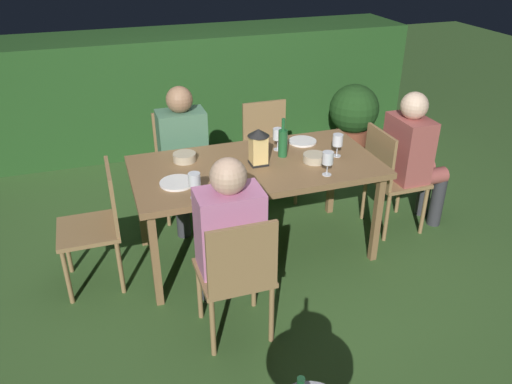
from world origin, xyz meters
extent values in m
plane|color=#385B28|center=(0.00, 0.00, 0.00)|extent=(16.00, 16.00, 0.00)
cube|color=olive|center=(0.00, 0.00, 0.72)|extent=(1.75, 0.89, 0.04)
cube|color=olive|center=(-0.81, -0.37, 0.35)|extent=(0.05, 0.05, 0.70)
cube|color=olive|center=(0.81, -0.37, 0.35)|extent=(0.05, 0.05, 0.70)
cube|color=olive|center=(-0.81, 0.37, 0.35)|extent=(0.05, 0.05, 0.70)
cube|color=olive|center=(0.81, 0.37, 0.35)|extent=(0.05, 0.05, 0.70)
cube|color=#937047|center=(-1.20, 0.00, 0.43)|extent=(0.40, 0.42, 0.03)
cube|color=#937047|center=(-1.01, 0.00, 0.66)|extent=(0.03, 0.40, 0.42)
cylinder|color=#937047|center=(-1.37, -0.18, 0.21)|extent=(0.03, 0.03, 0.42)
cylinder|color=#937047|center=(-1.37, 0.18, 0.21)|extent=(0.03, 0.03, 0.42)
cylinder|color=#937047|center=(-1.03, -0.18, 0.21)|extent=(0.03, 0.03, 0.42)
cylinder|color=#937047|center=(-1.03, 0.18, 0.21)|extent=(0.03, 0.03, 0.42)
cube|color=#937047|center=(-0.39, 0.76, 0.43)|extent=(0.42, 0.40, 0.03)
cube|color=#937047|center=(-0.39, 0.95, 0.66)|extent=(0.40, 0.03, 0.42)
cylinder|color=#937047|center=(-0.21, 0.59, 0.21)|extent=(0.03, 0.03, 0.42)
cylinder|color=#937047|center=(-0.57, 0.59, 0.21)|extent=(0.03, 0.03, 0.42)
cylinder|color=#937047|center=(-0.21, 0.93, 0.21)|extent=(0.03, 0.03, 0.42)
cylinder|color=#937047|center=(-0.57, 0.93, 0.21)|extent=(0.03, 0.03, 0.42)
cube|color=#4C7A5B|center=(-0.39, 0.70, 0.70)|extent=(0.38, 0.24, 0.50)
sphere|color=#997051|center=(-0.39, 0.70, 1.04)|extent=(0.21, 0.21, 0.21)
cylinder|color=#4C7A5B|center=(-0.30, 0.56, 0.46)|extent=(0.13, 0.36, 0.13)
cylinder|color=#4C7A5B|center=(-0.48, 0.56, 0.46)|extent=(0.13, 0.36, 0.13)
cylinder|color=#333338|center=(-0.30, 0.40, 0.23)|extent=(0.11, 0.11, 0.45)
cylinder|color=#333338|center=(-0.48, 0.40, 0.23)|extent=(0.11, 0.11, 0.45)
cube|color=#937047|center=(1.20, 0.00, 0.43)|extent=(0.40, 0.42, 0.03)
cube|color=#937047|center=(1.01, 0.00, 0.66)|extent=(0.03, 0.40, 0.42)
cylinder|color=#937047|center=(1.37, 0.18, 0.21)|extent=(0.03, 0.03, 0.42)
cylinder|color=#937047|center=(1.37, -0.18, 0.21)|extent=(0.03, 0.03, 0.42)
cylinder|color=#937047|center=(1.03, 0.18, 0.21)|extent=(0.03, 0.03, 0.42)
cylinder|color=#937047|center=(1.03, -0.18, 0.21)|extent=(0.03, 0.03, 0.42)
cube|color=#9E4C47|center=(1.26, 0.00, 0.70)|extent=(0.24, 0.38, 0.50)
sphere|color=beige|center=(1.26, 0.00, 1.04)|extent=(0.21, 0.21, 0.21)
cylinder|color=#9E4C47|center=(1.40, 0.09, 0.46)|extent=(0.36, 0.13, 0.13)
cylinder|color=#9E4C47|center=(1.40, -0.09, 0.46)|extent=(0.36, 0.13, 0.13)
cylinder|color=#333338|center=(1.56, 0.09, 0.23)|extent=(0.11, 0.11, 0.45)
cylinder|color=#333338|center=(1.56, -0.09, 0.23)|extent=(0.11, 0.11, 0.45)
cube|color=#937047|center=(-0.39, -0.76, 0.43)|extent=(0.42, 0.40, 0.03)
cube|color=#937047|center=(-0.39, -0.95, 0.66)|extent=(0.40, 0.02, 0.42)
cylinder|color=#937047|center=(-0.57, -0.59, 0.21)|extent=(0.03, 0.03, 0.42)
cylinder|color=#937047|center=(-0.21, -0.59, 0.21)|extent=(0.03, 0.03, 0.42)
cylinder|color=#937047|center=(-0.57, -0.93, 0.21)|extent=(0.03, 0.03, 0.42)
cylinder|color=#937047|center=(-0.21, -0.93, 0.21)|extent=(0.03, 0.03, 0.42)
cube|color=#C675A3|center=(-0.39, -0.70, 0.70)|extent=(0.38, 0.24, 0.50)
sphere|color=#D1A889|center=(-0.39, -0.70, 1.04)|extent=(0.21, 0.21, 0.21)
cylinder|color=#C675A3|center=(-0.48, -0.56, 0.46)|extent=(0.13, 0.36, 0.13)
cylinder|color=#C675A3|center=(-0.30, -0.56, 0.46)|extent=(0.13, 0.36, 0.13)
cylinder|color=#333338|center=(-0.48, -0.40, 0.23)|extent=(0.11, 0.11, 0.45)
cylinder|color=#333338|center=(-0.30, -0.40, 0.23)|extent=(0.11, 0.11, 0.45)
cube|color=#937047|center=(0.39, 0.76, 0.43)|extent=(0.42, 0.40, 0.03)
cube|color=#937047|center=(0.39, 0.95, 0.66)|extent=(0.40, 0.03, 0.42)
cylinder|color=#937047|center=(0.57, 0.59, 0.21)|extent=(0.03, 0.03, 0.42)
cylinder|color=#937047|center=(0.21, 0.59, 0.21)|extent=(0.03, 0.03, 0.42)
cylinder|color=#937047|center=(0.57, 0.93, 0.21)|extent=(0.03, 0.03, 0.42)
cylinder|color=#937047|center=(0.21, 0.93, 0.21)|extent=(0.03, 0.03, 0.42)
cube|color=black|center=(0.02, 0.00, 0.75)|extent=(0.12, 0.12, 0.01)
cube|color=#F9D17A|center=(0.02, 0.00, 0.86)|extent=(0.11, 0.11, 0.20)
cone|color=black|center=(0.02, 0.00, 0.98)|extent=(0.15, 0.15, 0.05)
cylinder|color=#1E5B2D|center=(0.23, 0.07, 0.84)|extent=(0.07, 0.07, 0.20)
cylinder|color=#1E5B2D|center=(0.23, 0.07, 0.99)|extent=(0.03, 0.03, 0.09)
cylinder|color=silver|center=(-0.51, -0.35, 0.75)|extent=(0.06, 0.06, 0.00)
cylinder|color=silver|center=(-0.51, -0.35, 0.79)|extent=(0.01, 0.01, 0.08)
cylinder|color=silver|center=(-0.51, -0.35, 0.87)|extent=(0.08, 0.08, 0.08)
cylinder|color=maroon|center=(-0.51, -0.35, 0.85)|extent=(0.07, 0.07, 0.03)
cylinder|color=silver|center=(0.24, 0.20, 0.75)|extent=(0.06, 0.06, 0.00)
cylinder|color=silver|center=(0.24, 0.20, 0.79)|extent=(0.01, 0.01, 0.08)
cylinder|color=silver|center=(0.24, 0.20, 0.87)|extent=(0.08, 0.08, 0.08)
cylinder|color=maroon|center=(0.24, 0.20, 0.85)|extent=(0.07, 0.07, 0.03)
cylinder|color=silver|center=(0.61, -0.05, 0.75)|extent=(0.06, 0.06, 0.00)
cylinder|color=silver|center=(0.61, -0.05, 0.79)|extent=(0.01, 0.01, 0.08)
cylinder|color=silver|center=(0.61, -0.05, 0.87)|extent=(0.08, 0.08, 0.08)
cylinder|color=maroon|center=(0.61, -0.05, 0.85)|extent=(0.07, 0.07, 0.03)
cylinder|color=silver|center=(0.40, -0.31, 0.75)|extent=(0.06, 0.06, 0.00)
cylinder|color=silver|center=(0.40, -0.31, 0.79)|extent=(0.01, 0.01, 0.08)
cylinder|color=silver|center=(0.40, -0.31, 0.87)|extent=(0.08, 0.08, 0.08)
cylinder|color=maroon|center=(0.40, -0.31, 0.85)|extent=(0.07, 0.07, 0.03)
cylinder|color=white|center=(-0.59, -0.12, 0.75)|extent=(0.23, 0.23, 0.01)
cylinder|color=white|center=(0.47, 0.27, 0.75)|extent=(0.22, 0.22, 0.01)
cylinder|color=white|center=(-0.26, -0.19, 0.75)|extent=(0.23, 0.23, 0.01)
cylinder|color=#BCAD8E|center=(0.41, -0.09, 0.77)|extent=(0.16, 0.16, 0.06)
cylinder|color=#424C1E|center=(0.41, -0.09, 0.78)|extent=(0.14, 0.14, 0.02)
cylinder|color=#BCAD8E|center=(-0.47, 0.22, 0.77)|extent=(0.16, 0.16, 0.06)
cylinder|color=tan|center=(-0.47, 0.22, 0.79)|extent=(0.14, 0.14, 0.02)
cube|color=#234C1E|center=(0.00, 2.45, 0.61)|extent=(4.99, 0.86, 1.22)
cylinder|color=brown|center=(1.67, 1.61, 0.11)|extent=(0.35, 0.35, 0.22)
sphere|color=#1E4219|center=(1.67, 1.61, 0.45)|extent=(0.54, 0.54, 0.54)
camera|label=1|loc=(-1.04, -3.11, 2.28)|focal=35.72mm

